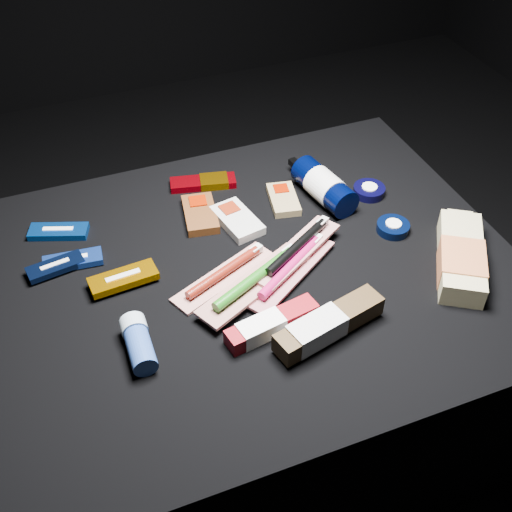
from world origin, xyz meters
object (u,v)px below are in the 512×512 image
object	(u,v)px
lotion_bottle	(324,186)
bodywash_bottle	(461,258)
toothpaste_carton_red	(268,326)
deodorant_stick	(138,343)

from	to	relation	value
lotion_bottle	bodywash_bottle	xyz separation A→B (m)	(0.14, -0.28, -0.01)
bodywash_bottle	toothpaste_carton_red	distance (m)	0.39
deodorant_stick	lotion_bottle	bearing A→B (deg)	30.90
lotion_bottle	bodywash_bottle	distance (m)	0.31
lotion_bottle	toothpaste_carton_red	xyz separation A→B (m)	(-0.24, -0.30, -0.02)
lotion_bottle	deodorant_stick	xyz separation A→B (m)	(-0.45, -0.26, -0.01)
lotion_bottle	deodorant_stick	world-z (taller)	lotion_bottle
lotion_bottle	bodywash_bottle	size ratio (longest dim) A/B	0.90
toothpaste_carton_red	lotion_bottle	bearing A→B (deg)	40.49
lotion_bottle	deodorant_stick	bearing A→B (deg)	-160.65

